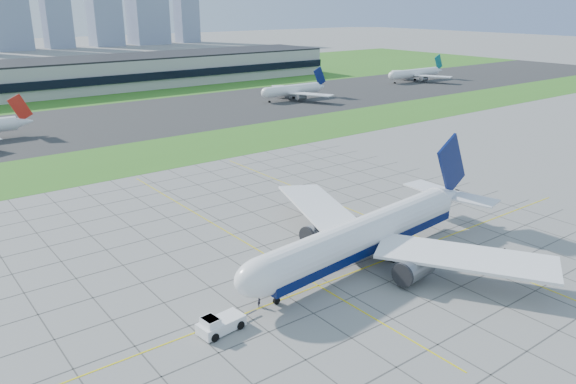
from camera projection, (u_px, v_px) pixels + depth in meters
name	position (u px, v px, depth m)	size (l,w,h in m)	color
ground	(355.00, 264.00, 96.82)	(1400.00, 1400.00, 0.00)	gray
grass_median	(141.00, 156.00, 164.51)	(700.00, 35.00, 0.04)	#367120
asphalt_taxiway	(80.00, 125.00, 205.88)	(700.00, 75.00, 0.04)	#383838
grass_far	(10.00, 90.00, 288.63)	(700.00, 145.00, 0.04)	#367120
apron_markings	(316.00, 243.00, 105.40)	(120.00, 130.00, 0.03)	#474744
terminal	(102.00, 73.00, 290.19)	(260.00, 43.00, 15.80)	#B7B7B2
airliner	(365.00, 235.00, 96.00)	(59.66, 60.17, 18.80)	white
pushback_tug	(219.00, 324.00, 76.71)	(9.74, 3.97, 2.68)	white
crew_near	(259.00, 301.00, 83.06)	(0.70, 0.46, 1.91)	black
crew_far	(504.00, 253.00, 99.19)	(0.87, 0.68, 1.79)	black
distant_jet_2	(293.00, 90.00, 258.21)	(34.79, 42.66, 14.08)	white
distant_jet_3	(415.00, 73.00, 318.55)	(42.42, 42.66, 14.08)	white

